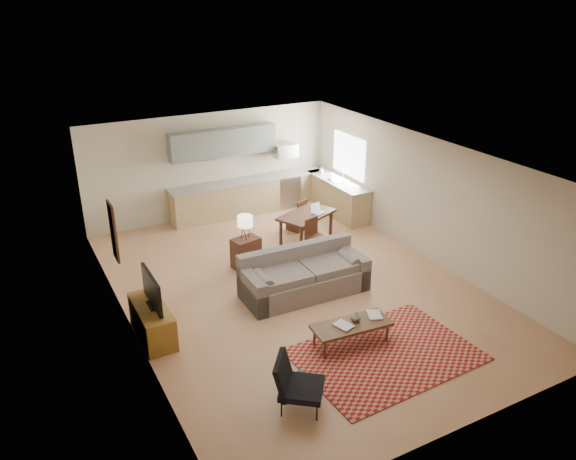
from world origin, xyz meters
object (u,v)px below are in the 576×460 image
tv_credenza (152,321)px  console_table (246,253)px  sofa (305,273)px  coffee_table (351,334)px  armchair (302,384)px  dining_table (306,227)px

tv_credenza → console_table: (2.49, 1.62, 0.04)m
sofa → tv_credenza: 3.04m
coffee_table → console_table: bearing=100.9°
armchair → dining_table: bearing=7.4°
console_table → coffee_table: bearing=-94.8°
coffee_table → tv_credenza: 3.40m
sofa → armchair: 3.25m
coffee_table → console_table: console_table is taller
dining_table → coffee_table: bearing=-133.6°
tv_credenza → dining_table: (4.30, 2.18, 0.05)m
sofa → coffee_table: 1.88m
sofa → dining_table: size_ratio=1.86×
armchair → tv_credenza: bearing=64.7°
dining_table → sofa: bearing=-144.6°
coffee_table → dining_table: dining_table is taller
sofa → coffee_table: size_ratio=1.89×
sofa → tv_credenza: bearing=-177.7°
armchair → console_table: 4.52m
coffee_table → tv_credenza: bearing=152.4°
sofa → console_table: 1.67m
coffee_table → armchair: 1.77m
dining_table → armchair: bearing=-144.5°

